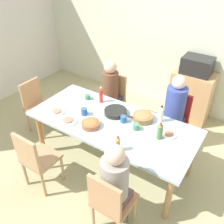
% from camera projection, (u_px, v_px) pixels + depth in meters
% --- Properties ---
extents(ground_plane, '(6.99, 6.99, 0.00)m').
position_uv_depth(ground_plane, '(112.00, 162.00, 3.68)').
color(ground_plane, tan).
extents(wall_back, '(6.06, 0.12, 2.60)m').
position_uv_depth(wall_back, '(176.00, 39.00, 4.35)').
color(wall_back, silver).
rests_on(wall_back, ground_plane).
extents(dining_table, '(2.24, 0.99, 0.76)m').
position_uv_depth(dining_table, '(112.00, 126.00, 3.29)').
color(dining_table, '#A8C1CC').
rests_on(dining_table, ground_plane).
extents(chair_0, '(0.40, 0.40, 0.90)m').
position_uv_depth(chair_0, '(174.00, 118.00, 3.74)').
color(chair_0, red).
rests_on(chair_0, ground_plane).
extents(person_0, '(0.30, 0.30, 1.26)m').
position_uv_depth(person_0, '(174.00, 108.00, 3.54)').
color(person_0, '#2C2A52').
rests_on(person_0, ground_plane).
extents(chair_1, '(0.40, 0.40, 0.90)m').
position_uv_depth(chair_1, '(110.00, 201.00, 2.53)').
color(chair_1, tan).
rests_on(chair_1, ground_plane).
extents(person_1, '(0.30, 0.30, 1.21)m').
position_uv_depth(person_1, '(115.00, 182.00, 2.48)').
color(person_1, brown).
rests_on(person_1, ground_plane).
extents(chair_2, '(0.40, 0.40, 0.90)m').
position_uv_depth(chair_2, '(37.00, 104.00, 4.07)').
color(chair_2, tan).
rests_on(chair_2, ground_plane).
extents(chair_3, '(0.40, 0.40, 0.90)m').
position_uv_depth(chair_3, '(113.00, 97.00, 4.24)').
color(chair_3, tan).
rests_on(chair_3, ground_plane).
extents(person_3, '(0.30, 0.30, 1.21)m').
position_uv_depth(person_3, '(110.00, 89.00, 4.06)').
color(person_3, '#283A53').
rests_on(person_3, ground_plane).
extents(chair_4, '(0.40, 0.40, 0.90)m').
position_uv_depth(chair_4, '(35.00, 158.00, 3.04)').
color(chair_4, tan).
rests_on(chair_4, ground_plane).
extents(plate_0, '(0.22, 0.22, 0.04)m').
position_uv_depth(plate_0, '(57.00, 112.00, 3.41)').
color(plate_0, silver).
rests_on(plate_0, dining_table).
extents(plate_1, '(0.20, 0.20, 0.04)m').
position_uv_depth(plate_1, '(169.00, 134.00, 3.01)').
color(plate_1, white).
rests_on(plate_1, dining_table).
extents(plate_2, '(0.26, 0.26, 0.04)m').
position_uv_depth(plate_2, '(68.00, 121.00, 3.24)').
color(plate_2, silver).
rests_on(plate_2, dining_table).
extents(bowl_0, '(0.23, 0.23, 0.09)m').
position_uv_depth(bowl_0, '(91.00, 124.00, 3.13)').
color(bowl_0, '#975C3D').
rests_on(bowl_0, dining_table).
extents(bowl_1, '(0.27, 0.27, 0.10)m').
position_uv_depth(bowl_1, '(143.00, 117.00, 3.24)').
color(bowl_1, olive).
rests_on(bowl_1, dining_table).
extents(serving_pan, '(0.49, 0.31, 0.06)m').
position_uv_depth(serving_pan, '(116.00, 112.00, 3.37)').
color(serving_pan, black).
rests_on(serving_pan, dining_table).
extents(cup_0, '(0.11, 0.08, 0.07)m').
position_uv_depth(cup_0, '(88.00, 97.00, 3.69)').
color(cup_0, '#418260').
rests_on(cup_0, dining_table).
extents(cup_1, '(0.12, 0.08, 0.10)m').
position_uv_depth(cup_1, '(84.00, 112.00, 3.34)').
color(cup_1, '#3460A5').
rests_on(cup_1, dining_table).
extents(cup_2, '(0.11, 0.08, 0.09)m').
position_uv_depth(cup_2, '(124.00, 119.00, 3.21)').
color(cup_2, '#2D6299').
rests_on(cup_2, dining_table).
extents(cup_3, '(0.12, 0.08, 0.08)m').
position_uv_depth(cup_3, '(136.00, 127.00, 3.09)').
color(cup_3, '#498C68').
rests_on(cup_3, dining_table).
extents(bottle_0, '(0.07, 0.07, 0.24)m').
position_uv_depth(bottle_0, '(161.00, 114.00, 3.18)').
color(bottle_0, silver).
rests_on(bottle_0, dining_table).
extents(bottle_1, '(0.06, 0.06, 0.20)m').
position_uv_depth(bottle_1, '(118.00, 144.00, 2.74)').
color(bottle_1, tan).
rests_on(bottle_1, dining_table).
extents(bottle_2, '(0.05, 0.05, 0.25)m').
position_uv_depth(bottle_2, '(101.00, 95.00, 3.57)').
color(bottle_2, red).
rests_on(bottle_2, dining_table).
extents(bottle_3, '(0.07, 0.07, 0.22)m').
position_uv_depth(bottle_3, '(160.00, 131.00, 2.91)').
color(bottle_3, '#4F7A40').
rests_on(bottle_3, dining_table).
extents(side_cabinet, '(0.70, 0.44, 0.90)m').
position_uv_depth(side_cabinet, '(191.00, 96.00, 4.39)').
color(side_cabinet, tan).
rests_on(side_cabinet, ground_plane).
extents(microwave, '(0.48, 0.36, 0.28)m').
position_uv_depth(microwave, '(197.00, 65.00, 4.05)').
color(microwave, '#252626').
rests_on(microwave, side_cabinet).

